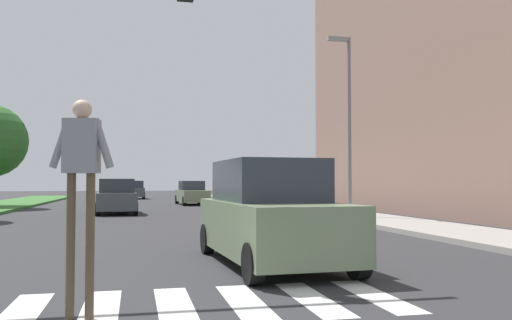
% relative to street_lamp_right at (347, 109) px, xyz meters
% --- Properties ---
extents(ground_plane, '(140.00, 140.00, 0.00)m').
position_rel_street_lamp_right_xyz_m(ground_plane, '(-8.15, 8.26, -4.59)').
color(ground_plane, '#2D2D30').
extents(crosswalk, '(5.85, 2.20, 0.01)m').
position_rel_street_lamp_right_xyz_m(crosswalk, '(-8.15, -14.16, -4.59)').
color(crosswalk, silver).
rests_on(crosswalk, ground_plane).
extents(sidewalk_right, '(3.00, 64.00, 0.15)m').
position_rel_street_lamp_right_xyz_m(sidewalk_right, '(0.60, 6.26, -4.52)').
color(sidewalk_right, '#9E9991').
rests_on(sidewalk_right, ground_plane).
extents(street_lamp_right, '(1.02, 0.24, 7.50)m').
position_rel_street_lamp_right_xyz_m(street_lamp_right, '(0.00, 0.00, 0.00)').
color(street_lamp_right, slate).
rests_on(street_lamp_right, sidewalk_right).
extents(pedestrian_performer, '(0.75, 0.32, 2.49)m').
position_rel_street_lamp_right_xyz_m(pedestrian_performer, '(-9.25, -14.62, -2.93)').
color(pedestrian_performer, brown).
rests_on(pedestrian_performer, ground_plane).
extents(suv_crossing, '(2.19, 4.70, 1.97)m').
position_rel_street_lamp_right_xyz_m(suv_crossing, '(-6.14, -11.11, -3.66)').
color(suv_crossing, gray).
rests_on(suv_crossing, ground_plane).
extents(sedan_midblock, '(2.06, 4.36, 1.71)m').
position_rel_street_lamp_right_xyz_m(sedan_midblock, '(-9.52, 6.19, -3.80)').
color(sedan_midblock, '#474C51').
rests_on(sedan_midblock, ground_plane).
extents(sedan_distant, '(2.04, 4.65, 1.64)m').
position_rel_street_lamp_right_xyz_m(sedan_distant, '(-4.82, 16.13, -3.83)').
color(sedan_distant, gray).
rests_on(sedan_distant, ground_plane).
extents(sedan_far_horizon, '(1.88, 4.09, 1.68)m').
position_rel_street_lamp_right_xyz_m(sedan_far_horizon, '(-8.69, 30.22, -3.82)').
color(sedan_far_horizon, '#474C51').
rests_on(sedan_far_horizon, ground_plane).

